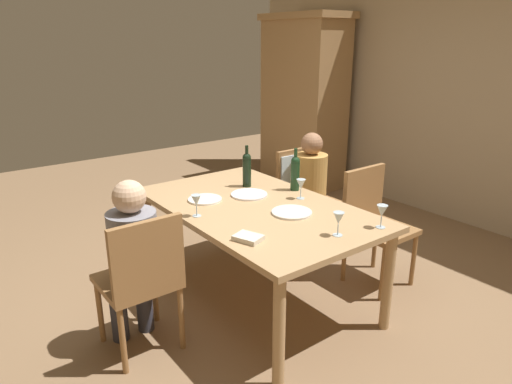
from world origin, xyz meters
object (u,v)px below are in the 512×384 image
(chair_near, at_px, (142,276))
(dining_table, at_px, (256,215))
(person_man_bearded, at_px, (133,252))
(dinner_plate_guest_right, at_px, (292,212))
(wine_glass_centre, at_px, (196,201))
(wine_glass_far, at_px, (382,212))
(person_woman_host, at_px, (312,184))
(dinner_plate_host, at_px, (249,194))
(wine_bottle_tall_green, at_px, (295,172))
(chair_far_right, at_px, (373,218))
(armoire_cabinet, at_px, (303,102))
(wine_bottle_dark_red, at_px, (247,169))
(dinner_plate_guest_left, at_px, (205,199))
(wine_glass_near_left, at_px, (301,185))
(chair_far_left, at_px, (301,185))
(wine_glass_near_right, at_px, (339,219))

(chair_near, bearing_deg, dining_table, 5.41)
(person_man_bearded, distance_m, dinner_plate_guest_right, 1.07)
(wine_glass_centre, distance_m, wine_glass_far, 1.19)
(person_woman_host, bearing_deg, dinner_plate_host, 11.70)
(person_woman_host, bearing_deg, wine_bottle_tall_green, 31.07)
(chair_far_right, height_order, person_woman_host, person_woman_host)
(person_woman_host, bearing_deg, dining_table, 22.30)
(armoire_cabinet, distance_m, dining_table, 3.07)
(armoire_cabinet, height_order, wine_bottle_dark_red, armoire_cabinet)
(dinner_plate_guest_left, bearing_deg, person_man_bearded, -67.36)
(armoire_cabinet, height_order, wine_glass_near_left, armoire_cabinet)
(person_man_bearded, bearing_deg, dinner_plate_host, 10.09)
(chair_far_left, height_order, dinner_plate_guest_left, chair_far_left)
(chair_near, distance_m, wine_glass_centre, 0.60)
(person_woman_host, distance_m, wine_glass_near_left, 0.76)
(dining_table, distance_m, dinner_plate_guest_right, 0.30)
(armoire_cabinet, bearing_deg, dining_table, -48.93)
(wine_glass_near_left, xyz_separation_m, wine_glass_centre, (-0.16, -0.79, 0.00))
(wine_glass_near_left, bearing_deg, chair_far_right, 67.84)
(chair_near, distance_m, wine_glass_near_left, 1.31)
(chair_near, height_order, wine_bottle_tall_green, wine_bottle_tall_green)
(wine_glass_centre, bearing_deg, wine_glass_near_left, 78.81)
(armoire_cabinet, distance_m, dinner_plate_guest_right, 3.17)
(person_man_bearded, bearing_deg, wine_glass_centre, 5.59)
(dining_table, bearing_deg, dinner_plate_host, 156.16)
(person_man_bearded, xyz_separation_m, wine_bottle_tall_green, (-0.07, 1.37, 0.25))
(wine_glass_far, height_order, dinner_plate_host, wine_glass_far)
(wine_bottle_tall_green, height_order, wine_bottle_dark_red, same)
(armoire_cabinet, distance_m, dinner_plate_host, 2.86)
(dining_table, bearing_deg, wine_glass_near_right, 5.97)
(wine_bottle_dark_red, height_order, dinner_plate_guest_right, wine_bottle_dark_red)
(dining_table, distance_m, chair_far_left, 1.06)
(armoire_cabinet, xyz_separation_m, wine_glass_near_left, (2.08, -1.94, -0.24))
(chair_far_right, distance_m, dinner_plate_guest_left, 1.33)
(dining_table, height_order, chair_far_left, chair_far_left)
(wine_bottle_tall_green, relative_size, dinner_plate_host, 1.21)
(dinner_plate_host, relative_size, dinner_plate_guest_right, 1.00)
(armoire_cabinet, xyz_separation_m, wine_glass_far, (2.79, -1.91, -0.24))
(armoire_cabinet, relative_size, wine_glass_near_right, 14.63)
(dinner_plate_guest_right, bearing_deg, person_woman_host, 128.27)
(chair_near, bearing_deg, wine_glass_centre, 18.42)
(wine_bottle_dark_red, bearing_deg, wine_glass_near_right, -6.92)
(wine_glass_far, bearing_deg, chair_far_left, 157.71)
(wine_bottle_dark_red, relative_size, wine_glass_centre, 2.24)
(armoire_cabinet, xyz_separation_m, wine_glass_centre, (1.92, -2.73, -0.24))
(chair_far_left, xyz_separation_m, wine_glass_centre, (0.45, -1.36, 0.26))
(armoire_cabinet, distance_m, person_woman_host, 2.17)
(wine_glass_centre, xyz_separation_m, dinner_plate_host, (-0.13, 0.53, -0.10))
(dinner_plate_host, bearing_deg, wine_glass_near_right, -1.01)
(wine_bottle_dark_red, bearing_deg, dining_table, -27.85)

